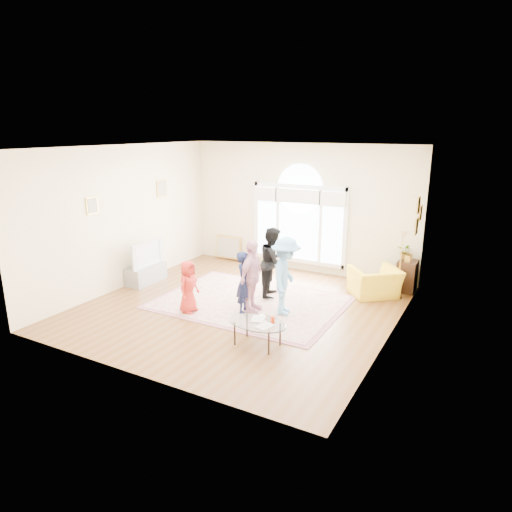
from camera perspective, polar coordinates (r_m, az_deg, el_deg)
The scene contains 18 objects.
ground at distance 9.40m, azimuth -2.10°, elevation -6.46°, with size 6.00×6.00×0.00m, color brown.
room_shell at distance 11.39m, azimuth 5.20°, elevation 5.67°, with size 6.00×6.00×6.00m.
area_rug at distance 9.65m, azimuth -0.74°, elevation -5.76°, with size 3.60×2.60×0.02m, color #C2B795.
rug_border at distance 9.66m, azimuth -0.74°, elevation -5.78°, with size 3.80×2.80×0.01m, color #9A5F6C.
tv_console at distance 11.12m, azimuth -13.58°, elevation -2.19°, with size 0.45×1.00×0.42m, color gray.
television at distance 10.97m, azimuth -13.72°, elevation 0.32°, with size 0.17×1.02×0.59m.
coffee_table at distance 7.70m, azimuth 0.19°, elevation -8.42°, with size 1.08×0.73×0.54m.
armchair at distance 10.22m, azimuth 14.62°, elevation -3.20°, with size 0.98×0.86×0.64m, color yellow.
side_cabinet at distance 10.76m, azimuth 18.33°, elevation -2.38°, with size 0.40×0.50×0.70m, color black.
floor_lamp at distance 10.00m, azimuth 17.81°, elevation 1.88°, with size 0.24×0.24×1.51m.
plant_pedestal at distance 10.83m, azimuth 17.97°, elevation -2.23°, with size 0.20×0.20×0.70m, color white.
potted_plant at distance 10.68m, azimuth 18.22°, elevation 0.53°, with size 0.34×0.30×0.38m, color #33722D.
leaning_picture at distance 12.76m, azimuth -3.46°, elevation -0.42°, with size 0.80×0.05×0.62m, color tan.
child_red at distance 9.06m, azimuth -8.46°, elevation -3.80°, with size 0.51×0.33×1.05m, color red.
child_navy at distance 8.92m, azimuth -1.48°, elevation -3.31°, with size 0.45×0.30×1.24m, color #141A3C.
child_black at distance 9.79m, azimuth 2.17°, elevation -0.75°, with size 0.73×0.57×1.51m, color black.
child_pink at distance 8.93m, azimuth -0.57°, elevation -2.56°, with size 0.85×0.35×1.45m, color #EEA5BE.
child_blue at distance 8.81m, azimuth 3.71°, elevation -2.54°, with size 0.99×0.57×1.54m, color #6AA9E5.
Camera 1 is at (4.48, -7.46, 3.55)m, focal length 32.00 mm.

